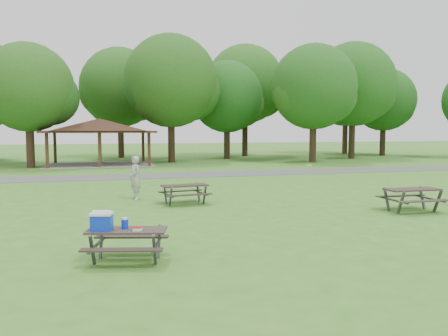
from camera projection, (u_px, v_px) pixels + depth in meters
ground at (227, 221)px, 13.56m from camera, size 160.00×160.00×0.00m
asphalt_path at (166, 176)px, 27.01m from camera, size 120.00×3.20×0.02m
pavilion at (99, 127)px, 35.30m from camera, size 8.60×7.01×3.76m
tree_row_d at (29, 90)px, 32.36m from camera, size 6.93×6.60×9.27m
tree_row_e at (172, 84)px, 37.57m from camera, size 8.40×8.00×11.02m
tree_row_f at (228, 99)px, 42.58m from camera, size 7.35×7.00×9.55m
tree_row_g at (315, 90)px, 37.88m from camera, size 7.77×7.40×10.25m
tree_row_h at (354, 87)px, 42.76m from camera, size 8.61×8.20×11.37m
tree_row_i at (384, 102)px, 47.79m from camera, size 7.14×6.80×9.52m
tree_deep_b at (121, 90)px, 44.19m from camera, size 8.40×8.00×11.13m
tree_deep_c at (246, 87)px, 46.60m from camera, size 8.82×8.40×11.90m
tree_deep_d at (347, 94)px, 51.50m from camera, size 8.40×8.00×11.27m
picnic_table_near at (119, 231)px, 9.33m from camera, size 1.95×1.71×1.16m
picnic_table_middle at (185, 189)px, 16.70m from camera, size 1.93×1.63×0.76m
picnic_table_far at (412, 194)px, 15.16m from camera, size 1.92×1.56×0.82m
frisbee_in_flight at (309, 165)px, 16.73m from camera, size 0.29×0.29×0.02m
frisbee_thrower at (135, 178)px, 17.75m from camera, size 0.63×0.75×1.77m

